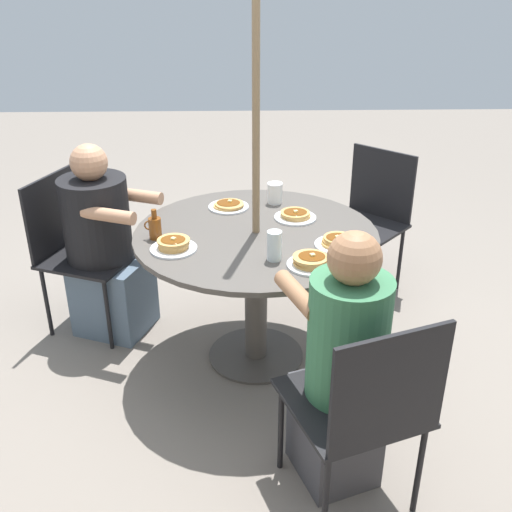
# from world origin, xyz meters

# --- Properties ---
(ground_plane) EXTENTS (12.00, 12.00, 0.00)m
(ground_plane) POSITION_xyz_m (0.00, 0.00, 0.00)
(ground_plane) COLOR gray
(patio_table) EXTENTS (1.22, 1.22, 0.75)m
(patio_table) POSITION_xyz_m (0.00, 0.00, 0.61)
(patio_table) COLOR #4C4742
(patio_table) RESTS_ON ground
(umbrella_pole) EXTENTS (0.04, 0.04, 2.15)m
(umbrella_pole) POSITION_xyz_m (0.00, 0.00, 1.07)
(umbrella_pole) COLOR #846B4C
(umbrella_pole) RESTS_ON ground
(patio_chair_north) EXTENTS (0.67, 0.67, 0.90)m
(patio_chair_north) POSITION_xyz_m (-0.74, -0.80, 0.52)
(patio_chair_north) COLOR black
(patio_chair_north) RESTS_ON ground
(patio_chair_east) EXTENTS (0.61, 0.61, 0.90)m
(patio_chair_east) POSITION_xyz_m (1.02, -0.39, 0.52)
(patio_chair_east) COLOR black
(patio_chair_east) RESTS_ON ground
(diner_east) EXTENTS (0.57, 0.50, 1.11)m
(diner_east) POSITION_xyz_m (0.85, -0.32, 0.50)
(diner_east) COLOR slate
(diner_east) RESTS_ON ground
(patio_chair_south) EXTENTS (0.61, 0.61, 0.90)m
(patio_chair_south) POSITION_xyz_m (-0.37, 1.02, 0.52)
(patio_chair_south) COLOR black
(patio_chair_south) RESTS_ON ground
(diner_south) EXTENTS (0.44, 0.53, 1.14)m
(diner_south) POSITION_xyz_m (-0.31, 0.86, 0.53)
(diner_south) COLOR #3D3D42
(diner_south) RESTS_ON ground
(pancake_plate_a) EXTENTS (0.22, 0.22, 0.06)m
(pancake_plate_a) POSITION_xyz_m (-0.23, 0.38, 0.78)
(pancake_plate_a) COLOR white
(pancake_plate_a) RESTS_ON patio_table
(pancake_plate_b) EXTENTS (0.22, 0.22, 0.04)m
(pancake_plate_b) POSITION_xyz_m (0.14, -0.32, 0.77)
(pancake_plate_b) COLOR white
(pancake_plate_b) RESTS_ON patio_table
(pancake_plate_c) EXTENTS (0.22, 0.22, 0.05)m
(pancake_plate_c) POSITION_xyz_m (-0.21, -0.17, 0.77)
(pancake_plate_c) COLOR white
(pancake_plate_c) RESTS_ON patio_table
(pancake_plate_d) EXTENTS (0.22, 0.22, 0.06)m
(pancake_plate_d) POSITION_xyz_m (0.39, 0.20, 0.78)
(pancake_plate_d) COLOR white
(pancake_plate_d) RESTS_ON patio_table
(pancake_plate_e) EXTENTS (0.22, 0.22, 0.06)m
(pancake_plate_e) POSITION_xyz_m (-0.38, 0.18, 0.77)
(pancake_plate_e) COLOR white
(pancake_plate_e) RESTS_ON patio_table
(syrup_bottle) EXTENTS (0.08, 0.06, 0.15)m
(syrup_bottle) POSITION_xyz_m (0.49, 0.06, 0.81)
(syrup_bottle) COLOR brown
(syrup_bottle) RESTS_ON patio_table
(coffee_cup) EXTENTS (0.09, 0.09, 0.12)m
(coffee_cup) POSITION_xyz_m (-0.12, -0.39, 0.81)
(coffee_cup) COLOR white
(coffee_cup) RESTS_ON patio_table
(drinking_glass_a) EXTENTS (0.07, 0.07, 0.14)m
(drinking_glass_a) POSITION_xyz_m (-0.07, 0.31, 0.82)
(drinking_glass_a) COLOR silver
(drinking_glass_a) RESTS_ON patio_table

